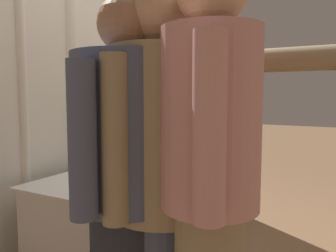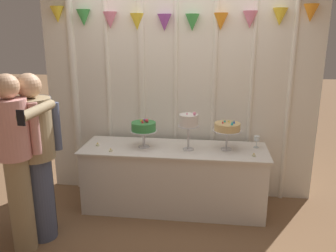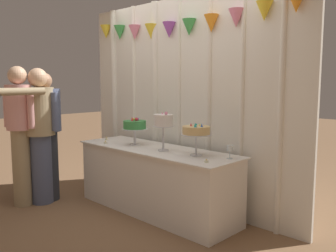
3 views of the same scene
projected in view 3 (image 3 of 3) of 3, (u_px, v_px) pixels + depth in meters
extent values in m
plane|color=#846042|center=(150.00, 213.00, 4.19)|extent=(24.00, 24.00, 0.00)
cube|color=white|center=(182.00, 103.00, 4.42)|extent=(3.31, 0.04, 2.50)
cylinder|color=white|center=(115.00, 99.00, 5.31)|extent=(0.09, 0.09, 2.50)
cylinder|color=white|center=(134.00, 100.00, 5.01)|extent=(0.06, 0.06, 2.50)
cylinder|color=white|center=(155.00, 101.00, 4.72)|extent=(0.09, 0.09, 2.50)
cylinder|color=white|center=(179.00, 103.00, 4.43)|extent=(0.06, 0.06, 2.50)
cylinder|color=white|center=(209.00, 105.00, 4.11)|extent=(0.07, 0.07, 2.50)
cylinder|color=white|center=(242.00, 106.00, 3.80)|extent=(0.05, 0.05, 2.50)
cylinder|color=white|center=(281.00, 109.00, 3.50)|extent=(0.06, 0.06, 2.50)
cone|color=yellow|center=(106.00, 32.00, 5.26)|extent=(0.16, 0.16, 0.19)
cone|color=green|center=(120.00, 33.00, 5.04)|extent=(0.16, 0.16, 0.19)
cone|color=pink|center=(135.00, 33.00, 4.82)|extent=(0.16, 0.16, 0.19)
cone|color=yellow|center=(151.00, 32.00, 4.60)|extent=(0.16, 0.16, 0.19)
cone|color=purple|center=(169.00, 30.00, 4.38)|extent=(0.16, 0.16, 0.19)
cone|color=green|center=(189.00, 27.00, 4.16)|extent=(0.16, 0.16, 0.19)
cone|color=orange|center=(211.00, 23.00, 3.94)|extent=(0.16, 0.16, 0.19)
cone|color=pink|center=(236.00, 18.00, 3.71)|extent=(0.16, 0.16, 0.19)
cone|color=yellow|center=(264.00, 11.00, 3.49)|extent=(0.16, 0.16, 0.19)
cone|color=orange|center=(296.00, 2.00, 3.26)|extent=(0.16, 0.16, 0.19)
cube|color=white|center=(156.00, 181.00, 4.22)|extent=(2.05, 0.62, 0.73)
cube|color=white|center=(156.00, 149.00, 4.17)|extent=(2.10, 0.67, 0.01)
cylinder|color=silver|center=(135.00, 144.00, 4.40)|extent=(0.13, 0.13, 0.01)
cylinder|color=silver|center=(135.00, 137.00, 4.38)|extent=(0.03, 0.03, 0.18)
cylinder|color=silver|center=(135.00, 129.00, 4.37)|extent=(0.31, 0.31, 0.01)
cylinder|color=#388E47|center=(135.00, 125.00, 4.37)|extent=(0.27, 0.27, 0.10)
sphere|color=#DB333D|center=(136.00, 119.00, 4.33)|extent=(0.04, 0.04, 0.04)
sphere|color=purple|center=(138.00, 119.00, 4.38)|extent=(0.03, 0.03, 0.03)
sphere|color=yellow|center=(134.00, 119.00, 4.38)|extent=(0.03, 0.03, 0.03)
cone|color=#DB333D|center=(132.00, 119.00, 4.33)|extent=(0.03, 0.03, 0.05)
cylinder|color=silver|center=(163.00, 150.00, 4.03)|extent=(0.12, 0.12, 0.01)
cylinder|color=silver|center=(163.00, 138.00, 4.01)|extent=(0.03, 0.03, 0.26)
cylinder|color=silver|center=(163.00, 126.00, 3.99)|extent=(0.23, 0.23, 0.01)
cylinder|color=white|center=(163.00, 120.00, 3.99)|extent=(0.21, 0.21, 0.12)
sphere|color=pink|center=(166.00, 113.00, 3.92)|extent=(0.04, 0.04, 0.04)
cone|color=pink|center=(162.00, 113.00, 3.99)|extent=(0.02, 0.02, 0.03)
cylinder|color=silver|center=(196.00, 155.00, 3.77)|extent=(0.13, 0.13, 0.01)
cylinder|color=silver|center=(196.00, 145.00, 3.76)|extent=(0.02, 0.02, 0.20)
cylinder|color=silver|center=(196.00, 135.00, 3.75)|extent=(0.32, 0.32, 0.01)
cylinder|color=#DBB775|center=(196.00, 130.00, 3.74)|extent=(0.28, 0.28, 0.08)
cone|color=blue|center=(202.00, 125.00, 3.69)|extent=(0.03, 0.03, 0.04)
cone|color=yellow|center=(200.00, 125.00, 3.75)|extent=(0.02, 0.02, 0.03)
sphere|color=#2DB2B7|center=(196.00, 125.00, 3.78)|extent=(0.02, 0.02, 0.02)
cone|color=#DB333D|center=(191.00, 124.00, 3.76)|extent=(0.02, 0.02, 0.03)
cone|color=#2DB2B7|center=(195.00, 125.00, 3.65)|extent=(0.03, 0.03, 0.05)
cylinder|color=silver|center=(230.00, 159.00, 3.62)|extent=(0.06, 0.06, 0.00)
cylinder|color=silver|center=(230.00, 154.00, 3.61)|extent=(0.01, 0.01, 0.08)
cylinder|color=silver|center=(230.00, 148.00, 3.60)|extent=(0.07, 0.07, 0.06)
cylinder|color=beige|center=(106.00, 139.00, 4.75)|extent=(0.04, 0.04, 0.02)
sphere|color=#F9CC4C|center=(106.00, 138.00, 4.75)|extent=(0.01, 0.01, 0.01)
cylinder|color=beige|center=(105.00, 143.00, 4.50)|extent=(0.05, 0.05, 0.02)
sphere|color=#F9CC4C|center=(105.00, 141.00, 4.49)|extent=(0.01, 0.01, 0.01)
cylinder|color=beige|center=(206.00, 162.00, 3.45)|extent=(0.04, 0.04, 0.02)
sphere|color=#F9CC4C|center=(206.00, 160.00, 3.45)|extent=(0.01, 0.01, 0.01)
cylinder|color=#282D38|center=(47.00, 165.00, 4.64)|extent=(0.28, 0.28, 0.89)
cylinder|color=#4C5675|center=(45.00, 110.00, 4.55)|extent=(0.39, 0.39, 0.53)
sphere|color=#A37556|center=(44.00, 81.00, 4.51)|extent=(0.20, 0.20, 0.20)
cylinder|color=#4C5675|center=(36.00, 110.00, 4.71)|extent=(0.08, 0.08, 0.47)
cylinder|color=#4C5675|center=(55.00, 112.00, 4.40)|extent=(0.08, 0.08, 0.47)
cylinder|color=#4C5675|center=(42.00, 169.00, 4.53)|extent=(0.30, 0.30, 0.86)
cylinder|color=#9E8966|center=(39.00, 111.00, 4.44)|extent=(0.42, 0.42, 0.58)
sphere|color=tan|center=(38.00, 78.00, 4.39)|extent=(0.23, 0.23, 0.23)
cube|color=#664C84|center=(26.00, 110.00, 4.32)|extent=(0.04, 0.01, 0.37)
cylinder|color=#9E8966|center=(34.00, 110.00, 4.62)|extent=(0.08, 0.08, 0.51)
cylinder|color=#9E8966|center=(22.00, 91.00, 4.05)|extent=(0.08, 0.51, 0.08)
cylinder|color=#9E8966|center=(22.00, 168.00, 4.43)|extent=(0.28, 0.28, 0.93)
cylinder|color=#D6938E|center=(19.00, 107.00, 4.34)|extent=(0.38, 0.38, 0.54)
sphere|color=tan|center=(17.00, 75.00, 4.29)|extent=(0.22, 0.22, 0.22)
cylinder|color=#D6938E|center=(7.00, 107.00, 4.42)|extent=(0.08, 0.08, 0.47)
cylinder|color=#D6938E|center=(31.00, 108.00, 4.26)|extent=(0.08, 0.08, 0.47)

